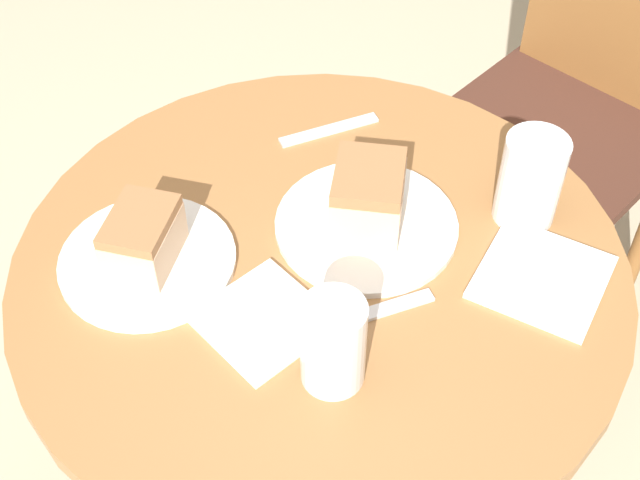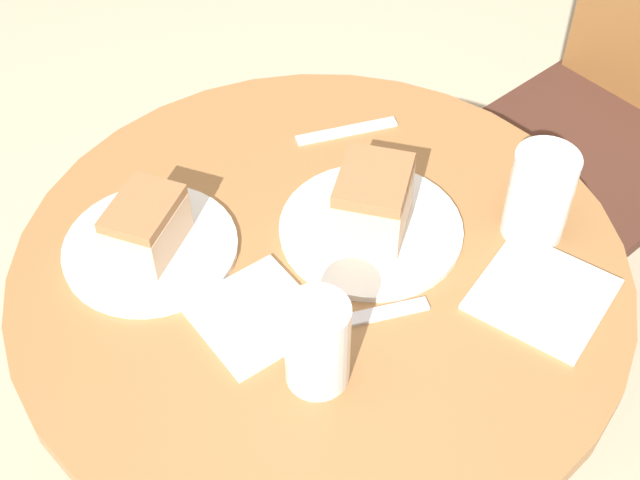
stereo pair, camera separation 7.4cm
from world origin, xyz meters
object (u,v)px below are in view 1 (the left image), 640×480
cake_slice_far (143,238)px  cake_slice_near (368,198)px  plate_far (148,260)px  chair (573,100)px  plate_near (366,225)px  glass_water (529,184)px  glass_lemonade (333,347)px

cake_slice_far → cake_slice_near: bearing=47.5°
plate_far → cake_slice_far: size_ratio=1.84×
chair → plate_near: bearing=-84.6°
chair → cake_slice_near: 0.73m
cake_slice_far → glass_water: glass_water is taller
plate_near → cake_slice_near: size_ratio=1.79×
glass_lemonade → cake_slice_near: bearing=113.6°
chair → plate_near: size_ratio=4.15×
glass_water → glass_lemonade: bearing=-100.0°
plate_far → glass_water: 0.49m
glass_lemonade → glass_water: size_ratio=0.95×
cake_slice_near → cake_slice_far: size_ratio=1.10×
chair → plate_near: chair is taller
chair → plate_near: 0.71m
cake_slice_near → cake_slice_far: (-0.19, -0.21, -0.01)m
plate_far → cake_slice_near: (0.19, 0.21, 0.05)m
cake_slice_near → glass_water: glass_water is taller
plate_near → plate_far: 0.28m
cake_slice_far → glass_lemonade: 0.28m
plate_near → cake_slice_near: bearing=110.6°
chair → glass_lemonade: (0.06, -0.89, 0.26)m
cake_slice_far → glass_water: (0.34, 0.35, 0.01)m
plate_near → glass_water: (0.15, 0.14, 0.05)m
chair → cake_slice_near: (-0.03, -0.68, 0.27)m
plate_far → plate_near: bearing=47.5°
plate_far → cake_slice_far: 0.04m
plate_far → cake_slice_far: cake_slice_far is taller
chair → cake_slice_near: size_ratio=7.44×
plate_near → glass_water: size_ratio=1.90×
cake_slice_far → glass_lemonade: bearing=-0.9°
plate_far → glass_water: glass_water is taller
cake_slice_near → cake_slice_far: 0.28m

